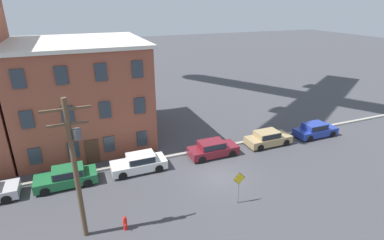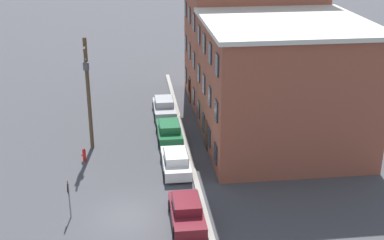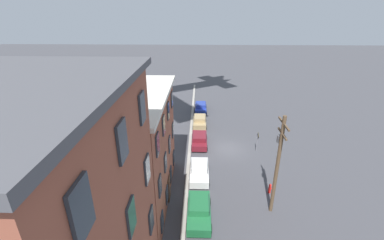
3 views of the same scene
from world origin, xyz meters
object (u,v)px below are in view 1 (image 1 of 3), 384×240
car_blue (315,129)px  fire_hydrant (125,223)px  car_green (67,176)px  car_white (139,162)px  utility_pole (75,164)px  car_maroon (212,148)px  car_tan (268,138)px  caution_sign (239,183)px

car_blue → fire_hydrant: car_blue is taller
car_green → car_white: same height
car_blue → utility_pole: bearing=-165.6°
car_white → car_maroon: size_ratio=1.00×
car_white → utility_pole: 8.51m
car_tan → fire_hydrant: bearing=-156.6°
car_green → car_blue: bearing=-0.4°
utility_pole → caution_sign: bearing=-4.5°
car_green → car_tan: bearing=0.0°
utility_pole → car_tan: bearing=19.3°
car_white → car_blue: bearing=-0.5°
car_green → fire_hydrant: bearing=-63.9°
car_green → fire_hydrant: size_ratio=4.58×
car_tan → utility_pole: utility_pole is taller
car_blue → car_maroon: bearing=179.1°
car_tan → car_blue: size_ratio=1.00×
utility_pole → fire_hydrant: utility_pole is taller
caution_sign → utility_pole: bearing=175.5°
caution_sign → car_white: bearing=127.9°
car_green → car_blue: 23.52m
car_white → utility_pole: (-4.56, -5.95, 4.04)m
car_tan → utility_pole: 18.43m
car_green → car_tan: 17.89m
car_tan → car_maroon: bearing=179.8°
car_green → car_maroon: bearing=0.1°
car_white → car_maroon: bearing=0.2°
car_tan → fire_hydrant: size_ratio=4.58×
car_green → car_white: (5.48, -0.00, 0.00)m
car_blue → utility_pole: (-22.59, -5.79, 4.04)m
caution_sign → car_maroon: bearing=78.9°
car_tan → utility_pole: size_ratio=0.52×
car_maroon → utility_pole: utility_pole is taller
car_maroon → car_blue: 11.47m
fire_hydrant → car_tan: bearing=23.4°
car_white → car_tan: bearing=0.0°
car_green → car_white: size_ratio=1.00×
caution_sign → car_blue: bearing=27.2°
caution_sign → car_tan: bearing=43.2°
car_maroon → car_blue: size_ratio=1.00×
car_maroon → caution_sign: caution_sign is taller
car_blue → car_white: bearing=179.5°
car_green → car_blue: same height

